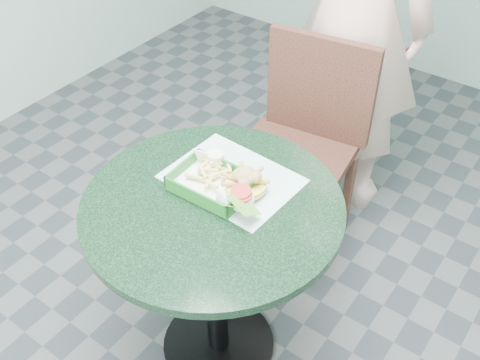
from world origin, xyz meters
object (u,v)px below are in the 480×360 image
Objects in this scene: cafe_table at (214,245)px; crab_sandwich at (246,185)px; dining_chair at (303,134)px; sauce_ramekin at (217,161)px; food_basket at (212,190)px.

crab_sandwich reaches higher than cafe_table.
dining_chair reaches higher than sauce_ramekin.
cafe_table is 0.20m from food_basket.
crab_sandwich is (0.17, -0.66, 0.27)m from dining_chair.
crab_sandwich is (0.05, 0.10, 0.22)m from cafe_table.
food_basket is 0.11m from sauce_ramekin.
sauce_ramekin reaches higher than cafe_table.
cafe_table is 0.77m from dining_chair.
food_basket is at bearing -152.10° from crab_sandwich.
cafe_table is 3.37× the size of food_basket.
dining_chair is at bearing 104.59° from crab_sandwich.
food_basket is (0.08, -0.71, 0.23)m from dining_chair.
sauce_ramekin is (-0.05, 0.09, 0.03)m from food_basket.
sauce_ramekin is at bearing 164.88° from crab_sandwich.
crab_sandwich reaches higher than food_basket.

